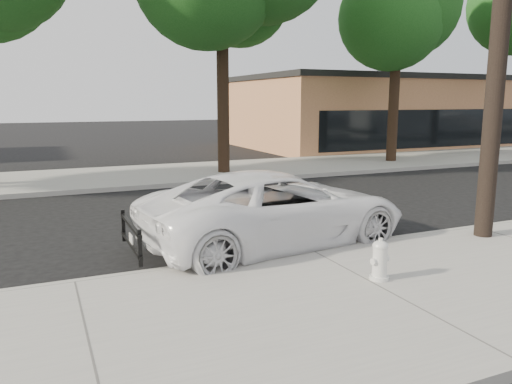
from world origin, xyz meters
The scene contains 8 objects.
ground centered at (0.00, 0.00, 0.00)m, with size 120.00×120.00×0.00m, color black.
near_sidewalk centered at (0.00, -4.30, 0.07)m, with size 90.00×4.40×0.15m, color gray.
far_sidewalk centered at (0.00, 8.50, 0.07)m, with size 90.00×5.00×0.15m, color gray.
curb_near centered at (0.00, -2.10, 0.07)m, with size 90.00×0.12×0.16m, color #9E9B93.
building_main centered at (16.00, 16.00, 2.00)m, with size 18.00×10.00×4.00m, color #AF6E49.
tree_d centered at (10.20, 7.95, 6.37)m, with size 4.50×4.35×8.75m.
police_cruiser centered at (-0.23, -1.22, 0.73)m, with size 2.43×5.27×1.46m, color white.
fire_hydrant centered at (0.18, -3.88, 0.44)m, with size 0.32×0.29×0.60m.
Camera 1 is at (-4.37, -9.63, 2.79)m, focal length 35.00 mm.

